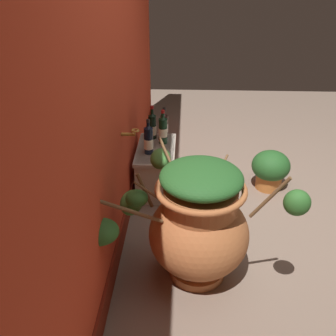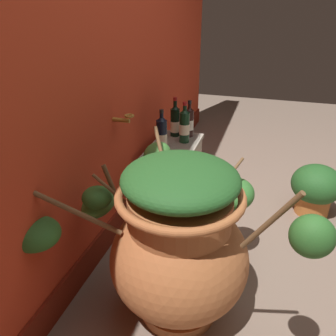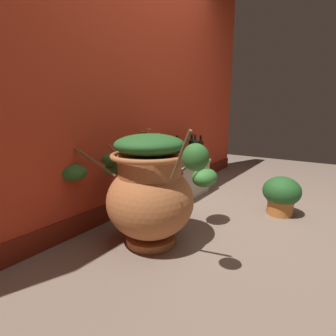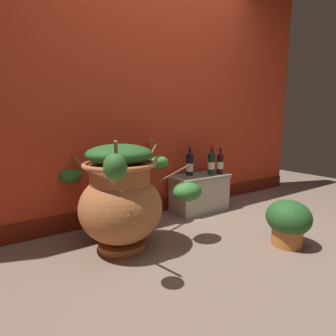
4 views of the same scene
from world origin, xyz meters
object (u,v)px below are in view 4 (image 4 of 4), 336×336
at_px(terracotta_urn, 122,196).
at_px(potted_shrub, 288,221).
at_px(wine_bottle_left, 211,163).
at_px(wine_bottle_right, 212,162).
at_px(wine_bottle_middle, 190,164).
at_px(wine_bottle_back, 220,163).

bearing_deg(terracotta_urn, potted_shrub, -32.38).
height_order(wine_bottle_left, wine_bottle_right, same).
height_order(wine_bottle_right, potted_shrub, wine_bottle_right).
relative_size(wine_bottle_right, potted_shrub, 0.85).
bearing_deg(wine_bottle_right, potted_shrub, -99.57).
xyz_separation_m(wine_bottle_left, wine_bottle_middle, (-0.21, 0.11, -0.01)).
distance_m(wine_bottle_middle, wine_bottle_back, 0.35).
distance_m(wine_bottle_left, wine_bottle_middle, 0.23).
relative_size(wine_bottle_middle, wine_bottle_right, 0.98).
distance_m(wine_bottle_left, wine_bottle_back, 0.13).
xyz_separation_m(terracotta_urn, wine_bottle_left, (1.15, 0.27, 0.12)).
height_order(wine_bottle_middle, potted_shrub, wine_bottle_middle).
bearing_deg(wine_bottle_left, wine_bottle_middle, 152.82).
bearing_deg(wine_bottle_middle, wine_bottle_left, -27.18).
bearing_deg(potted_shrub, wine_bottle_back, 77.99).
relative_size(terracotta_urn, wine_bottle_middle, 4.02).
relative_size(wine_bottle_left, wine_bottle_right, 1.00).
bearing_deg(wine_bottle_back, terracotta_urn, -168.09).
height_order(terracotta_urn, potted_shrub, terracotta_urn).
height_order(terracotta_urn, wine_bottle_back, terracotta_urn).
xyz_separation_m(wine_bottle_right, potted_shrub, (-0.18, -1.06, -0.32)).
bearing_deg(wine_bottle_back, wine_bottle_left, 178.08).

